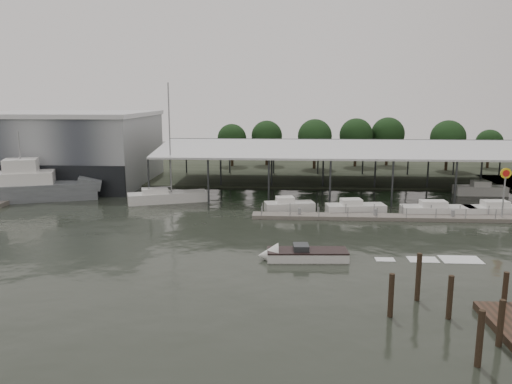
# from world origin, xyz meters

# --- Properties ---
(ground) EXTENTS (200.00, 200.00, 0.00)m
(ground) POSITION_xyz_m (0.00, 0.00, 0.00)
(ground) COLOR black
(ground) RESTS_ON ground
(land_strip_far) EXTENTS (140.00, 30.00, 0.30)m
(land_strip_far) POSITION_xyz_m (0.00, 42.00, 0.10)
(land_strip_far) COLOR #3A4130
(land_strip_far) RESTS_ON ground
(storage_warehouse) EXTENTS (24.50, 20.50, 10.50)m
(storage_warehouse) POSITION_xyz_m (-28.00, 29.94, 5.29)
(storage_warehouse) COLOR gray
(storage_warehouse) RESTS_ON ground
(covered_boat_shed) EXTENTS (58.24, 24.00, 6.96)m
(covered_boat_shed) POSITION_xyz_m (17.00, 28.00, 6.13)
(covered_boat_shed) COLOR #BBBEC0
(covered_boat_shed) RESTS_ON ground
(floating_dock) EXTENTS (28.00, 2.00, 1.40)m
(floating_dock) POSITION_xyz_m (15.00, 10.00, 0.20)
(floating_dock) COLOR slate
(floating_dock) RESTS_ON ground
(shell_fuel_sign) EXTENTS (1.10, 0.18, 5.55)m
(shell_fuel_sign) POSITION_xyz_m (27.00, 9.99, 3.93)
(shell_fuel_sign) COLOR gray
(shell_fuel_sign) RESTS_ON ground
(grey_trawler) EXTENTS (16.90, 9.44, 8.84)m
(grey_trawler) POSITION_xyz_m (-27.04, 17.43, 1.58)
(grey_trawler) COLOR slate
(grey_trawler) RESTS_ON ground
(white_sailboat) EXTENTS (9.83, 5.68, 14.55)m
(white_sailboat) POSITION_xyz_m (-10.05, 17.10, 0.66)
(white_sailboat) COLOR silver
(white_sailboat) RESTS_ON ground
(speedboat_underway) EXTENTS (18.05, 3.14, 2.00)m
(speedboat_underway) POSITION_xyz_m (5.68, -3.91, 0.39)
(speedboat_underway) COLOR silver
(speedboat_underway) RESTS_ON ground
(moored_cruiser_0) EXTENTS (5.82, 3.25, 1.70)m
(moored_cruiser_0) POSITION_xyz_m (4.89, 13.05, 0.61)
(moored_cruiser_0) COLOR silver
(moored_cruiser_0) RESTS_ON ground
(moored_cruiser_1) EXTENTS (6.64, 3.05, 1.70)m
(moored_cruiser_1) POSITION_xyz_m (12.16, 12.32, 0.61)
(moored_cruiser_1) COLOR silver
(moored_cruiser_1) RESTS_ON ground
(moored_cruiser_2) EXTENTS (7.79, 2.40, 1.70)m
(moored_cruiser_2) POSITION_xyz_m (20.92, 11.89, 0.61)
(moored_cruiser_2) COLOR silver
(moored_cruiser_2) RESTS_ON ground
(moored_cruiser_3) EXTENTS (7.72, 2.88, 1.70)m
(moored_cruiser_3) POSITION_xyz_m (27.59, 12.29, 0.61)
(moored_cruiser_3) COLOR silver
(moored_cruiser_3) RESTS_ON ground
(mooring_pilings) EXTENTS (7.52, 8.19, 3.71)m
(mooring_pilings) POSITION_xyz_m (14.05, -14.78, 1.05)
(mooring_pilings) COLOR #312618
(mooring_pilings) RESTS_ON ground
(horizon_tree_line) EXTENTS (65.80, 11.68, 9.03)m
(horizon_tree_line) POSITION_xyz_m (21.81, 47.88, 5.56)
(horizon_tree_line) COLOR black
(horizon_tree_line) RESTS_ON ground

